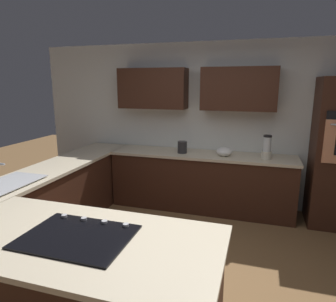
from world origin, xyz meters
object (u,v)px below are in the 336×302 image
object	(u,v)px
blender	(267,149)
mixing_bowl	(224,152)
cooktop	(78,236)
kettle	(182,147)
sink_unit	(8,183)

from	to	relation	value
blender	mixing_bowl	distance (m)	0.61
blender	cooktop	bearing A→B (deg)	64.61
kettle	blender	bearing A→B (deg)	-180.00
sink_unit	blender	size ratio (longest dim) A/B	2.03
mixing_bowl	sink_unit	bearing A→B (deg)	43.75
mixing_bowl	kettle	distance (m)	0.65
cooktop	mixing_bowl	size ratio (longest dim) A/B	3.23
sink_unit	blender	distance (m)	3.34
cooktop	kettle	size ratio (longest dim) A/B	4.12
sink_unit	kettle	size ratio (longest dim) A/B	3.79
sink_unit	mixing_bowl	world-z (taller)	sink_unit
sink_unit	cooktop	xyz separation A→B (m)	(-1.37, 0.77, -0.01)
cooktop	mixing_bowl	world-z (taller)	mixing_bowl
sink_unit	kettle	distance (m)	2.45
kettle	mixing_bowl	bearing A→B (deg)	180.00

